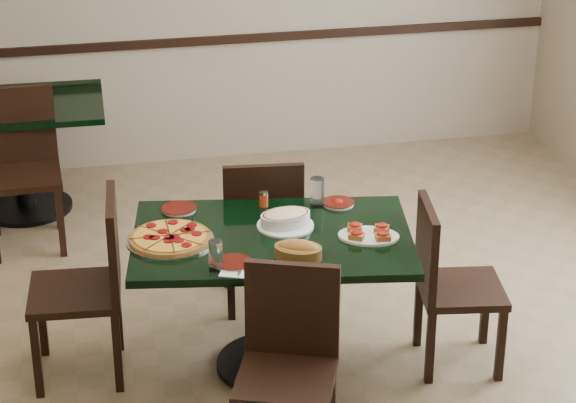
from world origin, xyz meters
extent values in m
plane|color=#7C6347|center=(0.00, 0.00, 0.00)|extent=(5.50, 5.50, 0.00)
cube|color=black|center=(0.00, 2.73, 0.90)|extent=(5.00, 0.03, 0.06)
cube|color=black|center=(-0.12, -0.13, 0.73)|extent=(1.48, 1.07, 0.04)
cylinder|color=black|center=(-0.12, -0.13, 0.35)|extent=(0.12, 0.12, 0.71)
cylinder|color=black|center=(-0.12, -0.13, 0.01)|extent=(0.58, 0.58, 0.03)
cube|color=black|center=(-1.37, 2.10, 0.73)|extent=(1.13, 0.83, 0.04)
cylinder|color=black|center=(-1.37, 2.10, 0.35)|extent=(0.12, 0.12, 0.71)
cylinder|color=black|center=(-1.37, 2.10, 0.01)|extent=(0.60, 0.60, 0.03)
cube|color=black|center=(-0.05, 0.56, 0.44)|extent=(0.47, 0.47, 0.04)
cube|color=black|center=(-0.07, 0.36, 0.69)|extent=(0.43, 0.08, 0.46)
cube|color=black|center=(0.15, 0.72, 0.21)|extent=(0.04, 0.04, 0.42)
cube|color=black|center=(0.11, 0.35, 0.21)|extent=(0.04, 0.04, 0.42)
cube|color=black|center=(-0.22, 0.76, 0.21)|extent=(0.04, 0.04, 0.42)
cube|color=black|center=(-0.25, 0.39, 0.21)|extent=(0.04, 0.04, 0.42)
cube|color=black|center=(-0.21, -0.90, 0.43)|extent=(0.54, 0.54, 0.04)
cube|color=black|center=(-0.15, -0.72, 0.68)|extent=(0.41, 0.18, 0.45)
cube|color=black|center=(-0.32, -0.67, 0.21)|extent=(0.05, 0.05, 0.41)
cube|color=black|center=(0.02, -0.79, 0.21)|extent=(0.05, 0.05, 0.41)
cube|color=black|center=(0.82, -0.28, 0.42)|extent=(0.47, 0.47, 0.04)
cube|color=black|center=(0.63, -0.25, 0.67)|extent=(0.10, 0.42, 0.44)
cube|color=black|center=(0.97, -0.48, 0.20)|extent=(0.05, 0.05, 0.40)
cube|color=black|center=(0.62, -0.43, 0.20)|extent=(0.05, 0.05, 0.40)
cube|color=black|center=(1.02, -0.13, 0.20)|extent=(0.05, 0.05, 0.40)
cube|color=black|center=(0.67, -0.08, 0.20)|extent=(0.05, 0.05, 0.40)
cube|color=black|center=(-1.09, 0.02, 0.46)|extent=(0.48, 0.48, 0.04)
cube|color=black|center=(-0.88, 0.01, 0.72)|extent=(0.07, 0.45, 0.48)
cube|color=black|center=(-1.27, 0.23, 0.22)|extent=(0.04, 0.04, 0.44)
cube|color=black|center=(-0.88, 0.20, 0.22)|extent=(0.04, 0.04, 0.44)
cube|color=black|center=(-1.29, -0.16, 0.22)|extent=(0.04, 0.04, 0.44)
cube|color=black|center=(-0.91, -0.19, 0.22)|extent=(0.04, 0.04, 0.44)
cube|color=black|center=(-1.34, 1.54, 0.47)|extent=(0.47, 0.47, 0.04)
cube|color=black|center=(-1.35, 1.75, 0.73)|extent=(0.46, 0.06, 0.49)
cube|color=black|center=(-1.14, 1.35, 0.22)|extent=(0.04, 0.04, 0.45)
cube|color=black|center=(-1.15, 1.75, 0.22)|extent=(0.04, 0.04, 0.45)
cylinder|color=silver|center=(-0.61, -0.09, 0.76)|extent=(0.42, 0.42, 0.01)
cylinder|color=brown|center=(-0.61, -0.09, 0.77)|extent=(0.39, 0.39, 0.02)
cylinder|color=orange|center=(-0.61, -0.09, 0.78)|extent=(0.35, 0.35, 0.01)
cylinder|color=silver|center=(-0.04, -0.04, 0.76)|extent=(0.28, 0.28, 0.01)
ellipsoid|color=beige|center=(-0.04, -0.04, 0.82)|extent=(0.25, 0.19, 0.04)
ellipsoid|color=#AB6B2F|center=(-0.05, -0.39, 0.81)|extent=(0.21, 0.16, 0.08)
cylinder|color=silver|center=(-0.35, -0.39, 0.76)|extent=(0.17, 0.17, 0.01)
cylinder|color=#390703|center=(-0.35, -0.39, 0.76)|extent=(0.17, 0.17, 0.00)
cylinder|color=silver|center=(0.28, 0.16, 0.76)|extent=(0.16, 0.16, 0.01)
cylinder|color=#390703|center=(0.28, 0.16, 0.76)|extent=(0.17, 0.17, 0.00)
ellipsoid|color=#940E07|center=(0.28, 0.16, 0.77)|extent=(0.05, 0.05, 0.02)
cylinder|color=silver|center=(-0.53, 0.26, 0.76)|extent=(0.18, 0.18, 0.01)
cylinder|color=#390703|center=(-0.53, 0.26, 0.76)|extent=(0.18, 0.18, 0.00)
cube|color=silver|center=(-0.35, -0.45, 0.75)|extent=(0.18, 0.18, 0.00)
cube|color=silver|center=(-0.33, -0.45, 0.76)|extent=(0.06, 0.13, 0.00)
cylinder|color=silver|center=(0.17, 0.16, 0.83)|extent=(0.07, 0.07, 0.15)
cylinder|color=silver|center=(-0.44, -0.42, 0.82)|extent=(0.07, 0.07, 0.14)
cylinder|color=#B93F13|center=(-0.10, 0.22, 0.79)|extent=(0.05, 0.05, 0.07)
cylinder|color=silver|center=(-0.10, 0.22, 0.82)|extent=(0.05, 0.05, 0.01)
camera|label=1|loc=(-1.05, -4.94, 3.17)|focal=70.00mm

